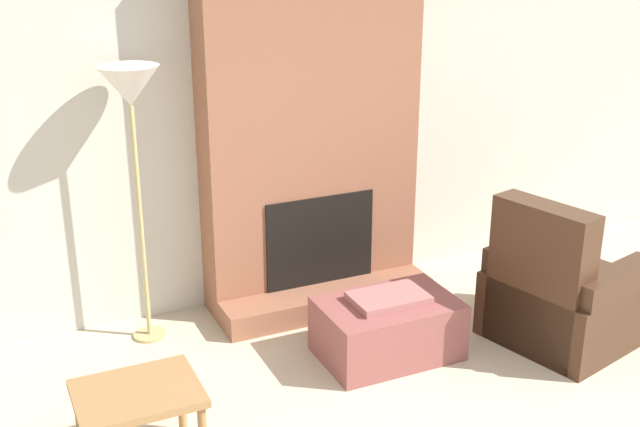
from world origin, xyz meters
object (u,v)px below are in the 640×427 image
(side_table, at_px, (138,402))
(floor_lamp_left, at_px, (130,98))
(armchair, at_px, (559,298))
(ottoman, at_px, (388,327))

(side_table, height_order, floor_lamp_left, floor_lamp_left)
(armchair, bearing_deg, floor_lamp_left, 49.54)
(armchair, height_order, side_table, armchair)
(ottoman, xyz_separation_m, side_table, (-1.65, -0.45, 0.18))
(armchair, distance_m, side_table, 2.74)
(ottoman, distance_m, armchair, 1.13)
(floor_lamp_left, bearing_deg, side_table, -104.74)
(ottoman, height_order, floor_lamp_left, floor_lamp_left)
(ottoman, distance_m, side_table, 1.72)
(side_table, bearing_deg, floor_lamp_left, 75.26)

